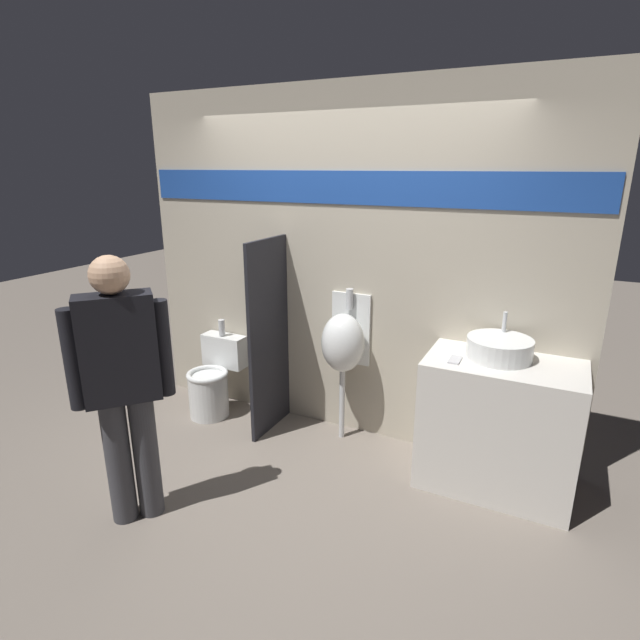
# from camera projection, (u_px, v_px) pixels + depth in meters

# --- Properties ---
(ground_plane) EXTENTS (16.00, 16.00, 0.00)m
(ground_plane) POSITION_uv_depth(u_px,v_px,m) (310.00, 459.00, 3.76)
(ground_plane) COLOR #70665B
(display_wall) EXTENTS (3.62, 0.07, 2.70)m
(display_wall) POSITION_uv_depth(u_px,v_px,m) (345.00, 267.00, 3.87)
(display_wall) COLOR #B2A893
(display_wall) RESTS_ON ground_plane
(sink_counter) EXTENTS (0.98, 0.57, 0.91)m
(sink_counter) POSITION_uv_depth(u_px,v_px,m) (498.00, 426.00, 3.33)
(sink_counter) COLOR silver
(sink_counter) RESTS_ON ground_plane
(sink_basin) EXTENTS (0.42, 0.42, 0.28)m
(sink_basin) POSITION_uv_depth(u_px,v_px,m) (499.00, 348.00, 3.25)
(sink_basin) COLOR silver
(sink_basin) RESTS_ON sink_counter
(cell_phone) EXTENTS (0.07, 0.14, 0.01)m
(cell_phone) POSITION_uv_depth(u_px,v_px,m) (455.00, 360.00, 3.22)
(cell_phone) COLOR #B7B7BC
(cell_phone) RESTS_ON sink_counter
(divider_near_counter) EXTENTS (0.03, 0.56, 1.59)m
(divider_near_counter) POSITION_uv_depth(u_px,v_px,m) (269.00, 338.00, 3.99)
(divider_near_counter) COLOR black
(divider_near_counter) RESTS_ON ground_plane
(urinal_near_counter) EXTENTS (0.34, 0.32, 1.21)m
(urinal_near_counter) POSITION_uv_depth(u_px,v_px,m) (344.00, 343.00, 3.84)
(urinal_near_counter) COLOR silver
(urinal_near_counter) RESTS_ON ground_plane
(toilet) EXTENTS (0.40, 0.52, 0.82)m
(toilet) POSITION_uv_depth(u_px,v_px,m) (213.00, 381.00, 4.39)
(toilet) COLOR silver
(toilet) RESTS_ON ground_plane
(person_in_vest) EXTENTS (0.41, 0.46, 1.66)m
(person_in_vest) POSITION_uv_depth(u_px,v_px,m) (123.00, 382.00, 2.90)
(person_in_vest) COLOR #3D3D42
(person_in_vest) RESTS_ON ground_plane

